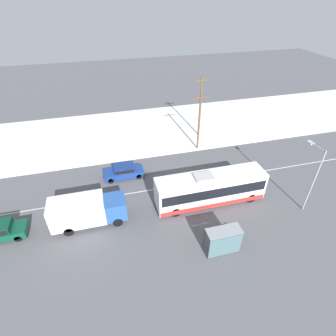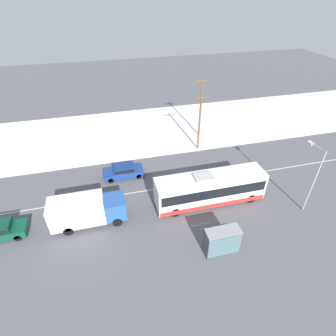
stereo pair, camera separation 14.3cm
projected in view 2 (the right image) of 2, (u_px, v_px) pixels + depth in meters
ground_plane at (186, 184)px, 29.21m from camera, size 120.00×120.00×0.00m
snow_lot at (158, 128)px, 40.26m from camera, size 80.00×15.31×0.12m
lane_marking_center at (186, 184)px, 29.21m from camera, size 60.00×0.12×0.00m
city_bus at (210, 189)px, 25.97m from camera, size 10.95×2.57×3.42m
box_truck at (86, 210)px, 23.62m from camera, size 6.70×2.30×2.93m
sedan_car at (124, 171)px, 29.87m from camera, size 4.46×1.80×1.51m
pedestrian_at_stop at (224, 228)px, 22.60m from camera, size 0.63×0.28×1.74m
bus_shelter at (224, 240)px, 20.83m from camera, size 2.85×1.20×2.40m
streetlamp at (313, 172)px, 23.80m from camera, size 0.36×2.19×6.78m
utility_pole_roadside at (200, 122)px, 33.07m from camera, size 1.80×0.24×7.66m
utility_pole_snowlot at (201, 106)px, 35.99m from camera, size 1.80×0.24×8.52m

